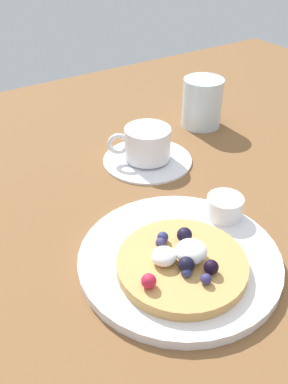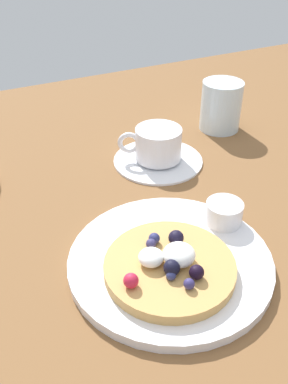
% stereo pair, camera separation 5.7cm
% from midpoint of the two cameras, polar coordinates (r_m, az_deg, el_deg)
% --- Properties ---
extents(ground_plane, '(1.62, 1.14, 0.03)m').
position_cam_midpoint_polar(ground_plane, '(0.59, -4.55, -5.68)').
color(ground_plane, brown).
extents(pancake_plate, '(0.25, 0.25, 0.01)m').
position_cam_midpoint_polar(pancake_plate, '(0.52, 1.65, -9.04)').
color(pancake_plate, white).
rests_on(pancake_plate, ground_plane).
extents(pancake_with_berries, '(0.15, 0.15, 0.04)m').
position_cam_midpoint_polar(pancake_with_berries, '(0.50, 1.88, -9.53)').
color(pancake_with_berries, tan).
rests_on(pancake_with_berries, pancake_plate).
extents(syrup_ramekin, '(0.05, 0.05, 0.03)m').
position_cam_midpoint_polar(syrup_ramekin, '(0.57, 7.97, -2.04)').
color(syrup_ramekin, white).
rests_on(syrup_ramekin, pancake_plate).
extents(coffee_saucer, '(0.15, 0.15, 0.01)m').
position_cam_midpoint_polar(coffee_saucer, '(0.72, -1.78, 4.36)').
color(coffee_saucer, white).
rests_on(coffee_saucer, ground_plane).
extents(coffee_cup, '(0.10, 0.08, 0.05)m').
position_cam_midpoint_polar(coffee_cup, '(0.71, -1.96, 6.54)').
color(coffee_cup, white).
rests_on(coffee_cup, coffee_saucer).
extents(water_glass, '(0.08, 0.08, 0.09)m').
position_cam_midpoint_polar(water_glass, '(0.83, 5.81, 11.74)').
color(water_glass, silver).
rests_on(water_glass, ground_plane).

